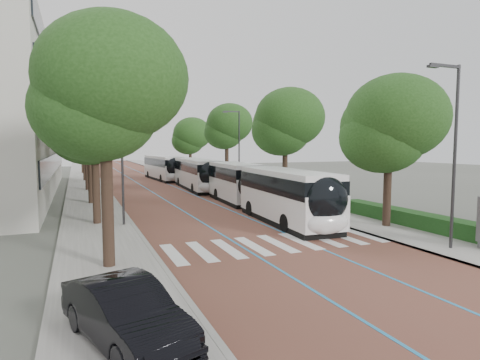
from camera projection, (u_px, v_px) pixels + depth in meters
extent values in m
plane|color=#51544C|center=(284.00, 249.00, 18.06)|extent=(160.00, 160.00, 0.00)
cube|color=brown|center=(144.00, 179.00, 54.93)|extent=(11.00, 140.00, 0.02)
cube|color=gray|center=(85.00, 181.00, 52.09)|extent=(4.00, 140.00, 0.12)
cube|color=gray|center=(197.00, 177.00, 57.76)|extent=(4.00, 140.00, 0.12)
cube|color=gray|center=(101.00, 180.00, 52.81)|extent=(0.20, 140.00, 0.14)
cube|color=gray|center=(184.00, 178.00, 57.04)|extent=(0.20, 140.00, 0.14)
cube|color=silver|center=(174.00, 254.00, 17.17)|extent=(0.55, 3.60, 0.01)
cube|color=silver|center=(202.00, 251.00, 17.64)|extent=(0.55, 3.60, 0.01)
cube|color=silver|center=(228.00, 248.00, 18.11)|extent=(0.55, 3.60, 0.01)
cube|color=silver|center=(253.00, 246.00, 18.59)|extent=(0.55, 3.60, 0.01)
cube|color=silver|center=(277.00, 243.00, 19.06)|extent=(0.55, 3.60, 0.01)
cube|color=silver|center=(300.00, 241.00, 19.53)|extent=(0.55, 3.60, 0.01)
cube|color=silver|center=(322.00, 239.00, 20.00)|extent=(0.55, 3.60, 0.01)
cube|color=silver|center=(342.00, 236.00, 20.48)|extent=(0.55, 3.60, 0.01)
cube|color=silver|center=(362.00, 234.00, 20.95)|extent=(0.55, 3.60, 0.01)
cube|color=#2581B9|center=(132.00, 179.00, 54.32)|extent=(0.12, 126.00, 0.01)
cube|color=#2581B9|center=(155.00, 179.00, 55.53)|extent=(0.12, 126.00, 0.01)
cube|color=black|center=(55.00, 162.00, 39.66)|extent=(0.12, 38.00, 1.60)
cube|color=black|center=(54.00, 130.00, 39.38)|extent=(0.12, 38.00, 1.60)
cube|color=black|center=(53.00, 97.00, 39.10)|extent=(0.12, 38.00, 1.60)
cube|color=black|center=(51.00, 65.00, 38.84)|extent=(0.12, 38.00, 1.60)
cube|color=#163C15|center=(434.00, 223.00, 21.46)|extent=(1.20, 14.00, 0.80)
cylinder|color=#2C2C2F|center=(455.00, 158.00, 17.51)|extent=(0.14, 0.14, 8.00)
cube|color=#2C2C2F|center=(445.00, 66.00, 16.87)|extent=(1.70, 0.12, 0.12)
cube|color=#2C2C2F|center=(433.00, 66.00, 16.61)|extent=(0.50, 0.20, 0.10)
cylinder|color=#2C2C2F|center=(239.00, 151.00, 40.55)|extent=(0.14, 0.14, 8.00)
cube|color=#2C2C2F|center=(232.00, 112.00, 39.91)|extent=(1.70, 0.12, 0.12)
cube|color=#2C2C2F|center=(225.00, 112.00, 39.65)|extent=(0.50, 0.20, 0.10)
cylinder|color=#2C2C2F|center=(122.00, 155.00, 22.77)|extent=(0.14, 0.14, 8.00)
cylinder|color=black|center=(108.00, 208.00, 15.03)|extent=(0.44, 0.44, 4.63)
ellipsoid|color=#1D4014|center=(104.00, 95.00, 14.66)|extent=(5.48, 5.48, 4.66)
cylinder|color=black|center=(96.00, 189.00, 23.34)|extent=(0.44, 0.44, 4.29)
ellipsoid|color=#1D4014|center=(94.00, 121.00, 23.00)|extent=(5.59, 5.59, 4.75)
cylinder|color=black|center=(91.00, 176.00, 31.62)|extent=(0.44, 0.44, 4.53)
ellipsoid|color=#1D4014|center=(89.00, 123.00, 31.26)|extent=(5.98, 5.98, 5.08)
cylinder|color=black|center=(87.00, 166.00, 40.81)|extent=(0.44, 0.44, 5.21)
ellipsoid|color=#1D4014|center=(86.00, 119.00, 40.39)|extent=(6.32, 6.32, 5.37)
cylinder|color=black|center=(85.00, 163.00, 51.89)|extent=(0.44, 0.44, 4.66)
ellipsoid|color=#1D4014|center=(84.00, 130.00, 51.52)|extent=(5.59, 5.59, 4.75)
cylinder|color=black|center=(83.00, 160.00, 65.73)|extent=(0.44, 0.44, 4.36)
ellipsoid|color=#1D4014|center=(82.00, 136.00, 65.38)|extent=(5.18, 5.18, 4.40)
cylinder|color=black|center=(387.00, 193.00, 22.64)|extent=(0.44, 0.44, 4.00)
ellipsoid|color=#1D4014|center=(389.00, 128.00, 22.33)|extent=(5.61, 5.61, 4.77)
cylinder|color=black|center=(285.00, 174.00, 33.68)|extent=(0.44, 0.44, 4.53)
ellipsoid|color=#1D4014|center=(285.00, 125.00, 33.32)|extent=(5.81, 5.81, 4.94)
cylinder|color=black|center=(227.00, 165.00, 46.58)|extent=(0.44, 0.44, 4.69)
ellipsoid|color=#1D4014|center=(227.00, 128.00, 46.20)|extent=(5.33, 5.33, 4.53)
cylinder|color=black|center=(190.00, 162.00, 61.35)|extent=(0.44, 0.44, 4.14)
ellipsoid|color=#1D4014|center=(190.00, 137.00, 61.02)|extent=(5.82, 5.82, 4.94)
cylinder|color=black|center=(255.00, 186.00, 28.80)|extent=(2.34, 1.02, 2.30)
cube|color=white|center=(286.00, 202.00, 24.02)|extent=(2.99, 9.48, 1.82)
cube|color=black|center=(287.00, 183.00, 23.92)|extent=(3.02, 9.29, 0.97)
cube|color=white|center=(287.00, 173.00, 23.86)|extent=(2.93, 9.29, 0.31)
cube|color=black|center=(286.00, 220.00, 24.11)|extent=(2.92, 9.10, 0.35)
cube|color=white|center=(236.00, 187.00, 32.90)|extent=(2.90, 7.86, 1.82)
cube|color=black|center=(236.00, 173.00, 32.80)|extent=(2.94, 7.71, 0.97)
cube|color=white|center=(236.00, 165.00, 32.75)|extent=(2.85, 7.70, 0.31)
cube|color=black|center=(236.00, 200.00, 33.00)|extent=(2.84, 7.55, 0.35)
ellipsoid|color=black|center=(327.00, 200.00, 19.69)|extent=(2.40, 1.22, 2.28)
ellipsoid|color=white|center=(327.00, 223.00, 19.75)|extent=(2.40, 1.12, 1.14)
cylinder|color=black|center=(286.00, 223.00, 21.57)|extent=(0.35, 1.01, 1.00)
cylinder|color=black|center=(323.00, 220.00, 22.31)|extent=(0.35, 1.01, 1.00)
cylinder|color=black|center=(217.00, 194.00, 34.17)|extent=(0.35, 1.01, 1.00)
cylinder|color=black|center=(242.00, 193.00, 34.91)|extent=(0.35, 1.01, 1.00)
cylinder|color=black|center=(251.00, 208.00, 26.61)|extent=(0.35, 1.01, 1.00)
cylinder|color=black|center=(281.00, 207.00, 27.35)|extent=(0.35, 1.01, 1.00)
cube|color=white|center=(196.00, 177.00, 42.55)|extent=(3.15, 12.12, 1.82)
cube|color=black|center=(196.00, 167.00, 42.45)|extent=(3.18, 11.88, 0.97)
cube|color=white|center=(196.00, 161.00, 42.39)|extent=(3.09, 11.88, 0.31)
cube|color=black|center=(197.00, 188.00, 42.64)|extent=(3.08, 11.64, 0.35)
ellipsoid|color=black|center=(211.00, 174.00, 36.98)|extent=(2.41, 1.23, 2.28)
ellipsoid|color=white|center=(211.00, 187.00, 37.03)|extent=(2.40, 1.13, 1.14)
cylinder|color=black|center=(193.00, 188.00, 38.86)|extent=(0.35, 1.01, 1.00)
cylinder|color=black|center=(216.00, 187.00, 39.60)|extent=(0.35, 1.01, 1.00)
cylinder|color=black|center=(179.00, 182.00, 45.82)|extent=(0.35, 1.01, 1.00)
cylinder|color=black|center=(199.00, 181.00, 46.56)|extent=(0.35, 1.01, 1.00)
cube|color=white|center=(163.00, 170.00, 54.22)|extent=(3.12, 12.11, 1.82)
cube|color=black|center=(163.00, 162.00, 54.12)|extent=(3.15, 11.88, 0.97)
cube|color=white|center=(163.00, 157.00, 54.06)|extent=(3.06, 11.87, 0.31)
cube|color=black|center=(163.00, 178.00, 54.31)|extent=(3.05, 11.63, 0.35)
ellipsoid|color=black|center=(175.00, 167.00, 48.88)|extent=(2.40, 1.22, 2.28)
ellipsoid|color=white|center=(175.00, 176.00, 48.94)|extent=(2.40, 1.12, 1.14)
cylinder|color=black|center=(162.00, 178.00, 50.56)|extent=(0.35, 1.01, 1.00)
cylinder|color=black|center=(179.00, 178.00, 51.52)|extent=(0.35, 1.01, 1.00)
cylinder|color=black|center=(149.00, 174.00, 57.22)|extent=(0.35, 1.01, 1.00)
cylinder|color=black|center=(164.00, 174.00, 58.19)|extent=(0.35, 1.01, 1.00)
imported|color=black|center=(125.00, 312.00, 9.22)|extent=(2.86, 4.67, 1.45)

